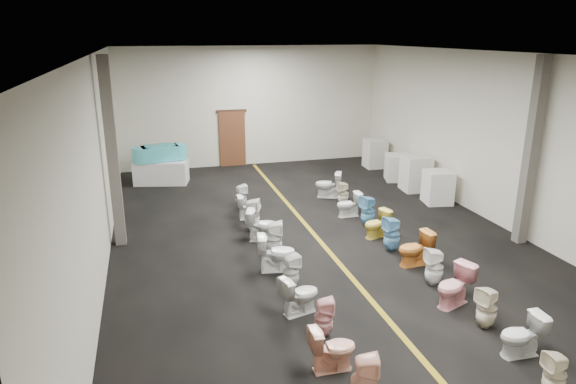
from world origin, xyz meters
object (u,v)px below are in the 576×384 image
toilet_left_4 (300,295)px  toilet_left_10 (249,207)px  toilet_left_3 (324,317)px  toilet_right_8 (368,211)px  appliance_crate_a (438,187)px  toilet_left_5 (291,272)px  appliance_crate_b (416,173)px  toilet_right_10 (343,194)px  toilet_right_9 (349,205)px  appliance_crate_d (375,154)px  toilet_right_3 (454,286)px  display_table (161,172)px  toilet_left_6 (276,253)px  toilet_left_11 (241,197)px  toilet_left_9 (252,215)px  toilet_right_4 (434,267)px  toilet_right_2 (487,308)px  toilet_right_5 (415,249)px  toilet_right_6 (392,234)px  toilet_right_0 (555,374)px  toilet_right_7 (377,224)px  toilet_left_1 (364,381)px  toilet_right_1 (522,335)px  toilet_left_2 (333,348)px  appliance_crate_c (398,167)px  toilet_left_8 (263,225)px  toilet_left_7 (274,239)px  bathtub (160,153)px

toilet_left_4 → toilet_left_10: (0.10, 5.20, -0.03)m
toilet_left_3 → toilet_right_8: 5.44m
appliance_crate_a → toilet_left_5: size_ratio=1.35×
appliance_crate_b → toilet_right_10: bearing=-164.0°
toilet_right_8 → toilet_right_9: toilet_right_8 is taller
appliance_crate_d → toilet_right_3: size_ratio=1.33×
toilet_left_10 → display_table: bearing=29.9°
toilet_left_6 → toilet_left_11: size_ratio=1.14×
toilet_left_9 → toilet_right_4: (2.97, -3.97, -0.03)m
toilet_right_2 → toilet_right_5: 2.61m
appliance_crate_a → display_table: bearing=150.9°
toilet_left_10 → toilet_right_6: 4.16m
toilet_right_0 → toilet_right_7: size_ratio=0.97×
toilet_right_8 → appliance_crate_a: bearing=96.0°
display_table → toilet_left_1: bearing=-79.5°
toilet_left_4 → toilet_right_2: toilet_right_2 is taller
toilet_right_7 → display_table: bearing=-157.4°
toilet_right_5 → toilet_right_2: bearing=-5.1°
toilet_left_3 → toilet_left_9: bearing=12.5°
toilet_right_1 → toilet_right_6: size_ratio=0.86×
appliance_crate_b → toilet_left_2: 10.02m
toilet_right_0 → toilet_left_4: bearing=-137.5°
toilet_left_2 → toilet_right_8: bearing=-27.9°
appliance_crate_d → toilet_right_7: 7.16m
toilet_right_0 → toilet_right_6: bearing=179.4°
appliance_crate_c → toilet_left_4: 9.65m
appliance_crate_c → toilet_right_5: (-2.82, -6.38, -0.06)m
toilet_left_10 → appliance_crate_b: bearing=-75.5°
toilet_left_2 → toilet_left_9: toilet_left_9 is taller
appliance_crate_d → toilet_left_9: appliance_crate_d is taller
toilet_left_1 → toilet_left_6: bearing=18.0°
toilet_left_6 → appliance_crate_b: bearing=-42.6°
appliance_crate_b → toilet_right_7: 4.50m
toilet_left_8 → toilet_right_6: (2.79, -1.43, 0.02)m
toilet_right_9 → toilet_left_11: bearing=-118.3°
appliance_crate_d → toilet_left_10: size_ratio=1.56×
toilet_left_6 → toilet_right_3: 3.70m
appliance_crate_d → toilet_right_4: bearing=-107.5°
toilet_right_6 → toilet_right_9: 2.50m
toilet_left_11 → toilet_right_4: (2.92, -5.78, 0.04)m
display_table → toilet_left_7: (2.27, -6.87, 0.03)m
bathtub → appliance_crate_c: size_ratio=2.02×
appliance_crate_c → toilet_left_5: appliance_crate_c is taller
toilet_left_11 → toilet_right_0: bearing=-172.3°
toilet_left_6 → toilet_right_3: toilet_left_6 is taller
toilet_left_4 → toilet_left_10: size_ratio=1.10×
display_table → toilet_right_1: 12.75m
toilet_left_5 → toilet_right_3: toilet_right_3 is taller
appliance_crate_b → toilet_right_0: size_ratio=1.66×
toilet_right_5 → toilet_right_0: bearing=-6.8°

